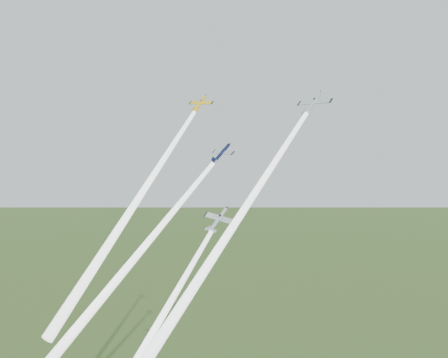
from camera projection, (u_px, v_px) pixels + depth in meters
plane_yellow at (200, 103)px, 133.85m from camera, size 6.97×6.10×5.60m
smoke_trail_yellow at (132, 208)px, 114.48m from camera, size 6.14×45.45×43.42m
plane_navy at (222, 153)px, 122.26m from camera, size 8.27×7.11×5.90m
smoke_trail_navy at (130, 264)px, 109.25m from camera, size 12.33×41.42×40.30m
plane_silver_right at (313, 103)px, 113.93m from camera, size 8.69×7.48×6.53m
smoke_trail_silver_right at (216, 253)px, 94.65m from camera, size 7.52×53.44×51.09m
plane_silver_low at (218, 220)px, 115.29m from camera, size 8.76×6.70×7.52m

